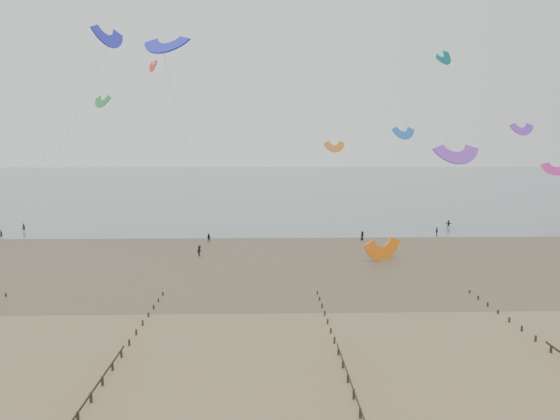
# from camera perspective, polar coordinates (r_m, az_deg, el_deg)

# --- Properties ---
(ground) EXTENTS (500.00, 500.00, 0.00)m
(ground) POSITION_cam_1_polar(r_m,az_deg,el_deg) (53.00, 0.78, -12.37)
(ground) COLOR brown
(ground) RESTS_ON ground
(sea_and_shore) EXTENTS (500.00, 665.00, 0.03)m
(sea_and_shore) POSITION_cam_1_polar(r_m,az_deg,el_deg) (86.19, -2.88, -4.77)
(sea_and_shore) COLOR #475654
(sea_and_shore) RESTS_ON ground
(kitesurfer_lead) EXTENTS (0.63, 0.49, 1.51)m
(kitesurfer_lead) POSITION_cam_1_polar(r_m,az_deg,el_deg) (114.28, -27.13, -2.24)
(kitesurfer_lead) COLOR black
(kitesurfer_lead) RESTS_ON ground
(kitesurfers) EXTENTS (129.61, 28.71, 1.86)m
(kitesurfers) POSITION_cam_1_polar(r_m,az_deg,el_deg) (105.23, 15.64, -2.41)
(kitesurfers) COLOR black
(kitesurfers) RESTS_ON ground
(grounded_kite) EXTENTS (8.06, 7.73, 3.50)m
(grounded_kite) POSITION_cam_1_polar(r_m,az_deg,el_deg) (84.48, 10.69, -5.13)
(grounded_kite) COLOR orange
(grounded_kite) RESTS_ON ground
(kites_airborne) EXTENTS (231.84, 103.67, 40.32)m
(kites_airborne) POSITION_cam_1_polar(r_m,az_deg,el_deg) (136.71, -3.50, 8.78)
(kites_airborne) COLOR #008793
(kites_airborne) RESTS_ON ground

